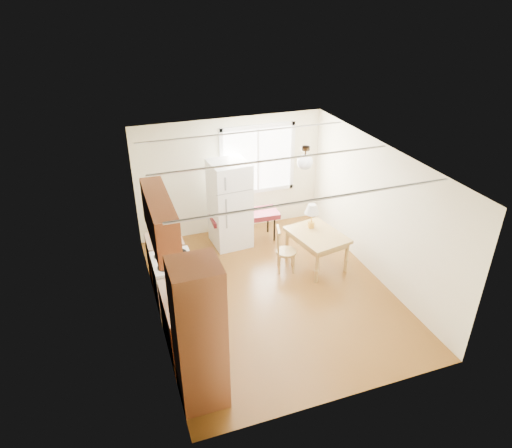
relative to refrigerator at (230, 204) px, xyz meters
name	(u,v)px	position (x,y,z in m)	size (l,w,h in m)	color
room_shell	(274,230)	(0.21, -1.89, 0.35)	(4.60, 5.60, 2.62)	#5A3412
kitchen_run	(180,293)	(-1.51, -2.52, -0.06)	(0.65, 3.40, 2.20)	brown
window_unit	(258,160)	(0.81, 0.58, 0.65)	(1.64, 0.05, 1.51)	white
pendant_light	(305,161)	(0.91, -1.49, 1.34)	(0.26, 0.26, 0.40)	#2F2215
refrigerator	(230,204)	(0.00, 0.00, 0.00)	(0.79, 0.80, 1.80)	white
bench	(245,216)	(0.31, -0.02, -0.32)	(1.42, 0.58, 0.65)	#5B151F
dining_table	(317,238)	(1.31, -1.35, -0.31)	(1.03, 1.25, 0.69)	olive
chair	(282,247)	(0.62, -1.30, -0.40)	(0.43, 0.42, 0.88)	olive
table_lamp	(312,211)	(1.31, -1.08, 0.15)	(0.28, 0.28, 0.49)	gold
coffee_maker	(182,291)	(-1.51, -2.73, 0.13)	(0.22, 0.26, 0.35)	black
kettle	(177,295)	(-1.58, -2.74, 0.08)	(0.10, 0.10, 0.20)	red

